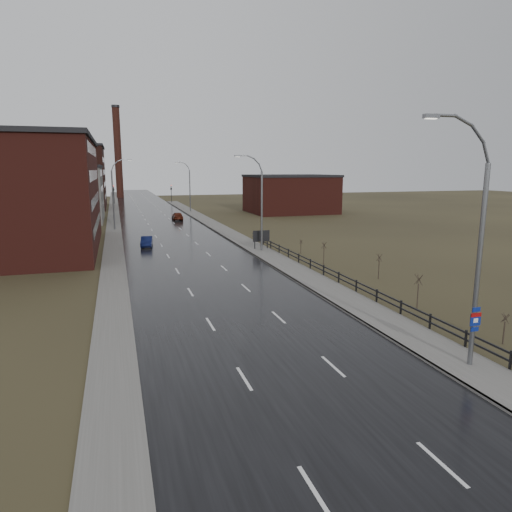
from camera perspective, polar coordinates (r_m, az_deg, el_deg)
ground at (r=19.61m, az=8.74°, el=-19.08°), size 320.00×320.00×0.00m
road at (r=76.23m, az=-11.20°, el=3.29°), size 14.00×300.00×0.06m
sidewalk_right at (r=53.65m, az=0.83°, el=0.46°), size 3.20×180.00×0.18m
curb_right at (r=53.21m, az=-0.73°, el=0.37°), size 0.16×180.00×0.18m
sidewalk_left at (r=75.85m, az=-17.37°, el=2.99°), size 2.40×260.00×0.12m
warehouse_mid at (r=93.91m, az=-23.57°, el=7.19°), size 16.32×20.40×10.50m
warehouse_far at (r=124.20m, az=-24.48°, el=8.94°), size 26.52×24.48×15.50m
building_right at (r=104.50m, az=4.29°, el=7.78°), size 18.36×16.32×8.50m
smokestack at (r=165.34m, az=-16.88°, el=12.35°), size 2.70×2.70×30.70m
streetlight_main at (r=23.85m, az=25.67°, el=0.88°), size 3.91×0.29×12.11m
streetlight_right_mid at (r=53.84m, az=0.41°, el=6.66°), size 3.36×0.28×11.35m
streetlight_left at (r=77.32m, az=-17.24°, el=7.44°), size 3.36×0.28×11.35m
streetlight_right_far at (r=106.52m, az=-8.43°, el=8.60°), size 3.36×0.28×11.35m
guardrail at (r=39.08m, az=10.77°, el=-2.73°), size 0.10×53.05×1.10m
shrub_b at (r=29.42m, az=28.62°, el=-7.91°), size 0.43×0.46×1.80m
shrub_c at (r=33.84m, az=19.60°, el=-4.15°), size 0.60×0.64×2.56m
shrub_d at (r=42.26m, az=15.12°, el=-1.18°), size 0.55×0.58×2.31m
shrub_e at (r=47.56m, az=8.48°, el=0.43°), size 0.56×0.59×2.38m
shrub_f at (r=53.36m, az=5.63°, el=1.22°), size 0.41×0.43×1.68m
billboard at (r=55.54m, az=0.65°, el=2.44°), size 2.10×0.17×2.41m
traffic_light_left at (r=135.32m, az=-17.38°, el=8.15°), size 0.58×2.73×5.30m
traffic_light_right at (r=136.22m, az=-10.57°, el=8.47°), size 0.58×2.73×5.30m
car_near at (r=59.46m, az=-13.50°, el=1.72°), size 1.82×4.06×1.29m
car_far at (r=89.56m, az=-9.80°, el=4.92°), size 1.94×4.68×1.59m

